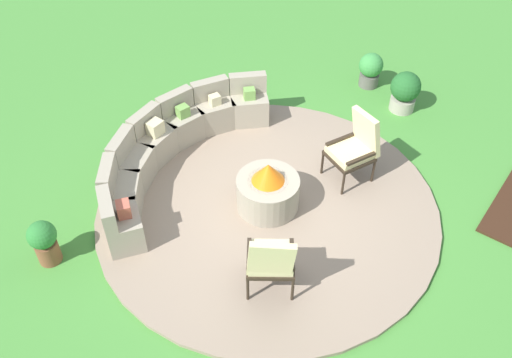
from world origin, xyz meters
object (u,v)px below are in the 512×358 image
object	(u,v)px
lounge_chair_front_right	(356,146)
potted_plant_1	(371,69)
fire_pit	(268,190)
potted_plant_2	(44,241)
curved_stone_bench	(171,147)
lounge_chair_front_left	(271,260)
potted_plant_0	(405,90)

from	to	relation	value
lounge_chair_front_right	potted_plant_1	bearing A→B (deg)	-44.15
fire_pit	potted_plant_2	bearing A→B (deg)	144.60
curved_stone_bench	potted_plant_1	xyz separation A→B (m)	(3.70, -1.32, -0.04)
curved_stone_bench	lounge_chair_front_left	world-z (taller)	lounge_chair_front_left
curved_stone_bench	potted_plant_0	world-z (taller)	curved_stone_bench
lounge_chair_front_left	potted_plant_1	distance (m)	4.81
curved_stone_bench	lounge_chair_front_right	world-z (taller)	lounge_chair_front_right
lounge_chair_front_right	potted_plant_0	size ratio (longest dim) A/B	1.54
lounge_chair_front_right	potted_plant_1	distance (m)	2.52
potted_plant_0	potted_plant_1	xyz separation A→B (m)	(0.31, 0.80, -0.04)
lounge_chair_front_left	curved_stone_bench	bearing A→B (deg)	122.96
lounge_chair_front_left	potted_plant_1	bearing A→B (deg)	68.16
lounge_chair_front_right	potted_plant_0	bearing A→B (deg)	-62.05
potted_plant_0	curved_stone_bench	bearing A→B (deg)	148.06
potted_plant_2	lounge_chair_front_left	bearing A→B (deg)	-63.05
potted_plant_1	lounge_chair_front_left	bearing A→B (deg)	-165.94
fire_pit	potted_plant_1	distance (m)	3.57
potted_plant_0	lounge_chair_front_left	bearing A→B (deg)	-175.15
lounge_chair_front_right	curved_stone_bench	bearing A→B (deg)	54.58
curved_stone_bench	lounge_chair_front_right	bearing A→B (deg)	-58.74
lounge_chair_front_right	potted_plant_0	distance (m)	2.03
lounge_chair_front_right	potted_plant_2	bearing A→B (deg)	80.70
fire_pit	lounge_chair_front_left	xyz separation A→B (m)	(-1.10, -0.83, 0.24)
lounge_chair_front_left	potted_plant_0	world-z (taller)	lounge_chair_front_left
curved_stone_bench	potted_plant_1	size ratio (longest dim) A/B	5.96
potted_plant_1	potted_plant_2	distance (m)	6.10
potted_plant_0	potted_plant_2	world-z (taller)	potted_plant_0
lounge_chair_front_left	lounge_chair_front_right	world-z (taller)	lounge_chair_front_right
fire_pit	lounge_chair_front_left	size ratio (longest dim) A/B	0.84
fire_pit	potted_plant_0	xyz separation A→B (m)	(3.25, -0.46, 0.02)
fire_pit	lounge_chair_front_right	bearing A→B (deg)	-26.73
curved_stone_bench	lounge_chair_front_right	size ratio (longest dim) A/B	3.45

